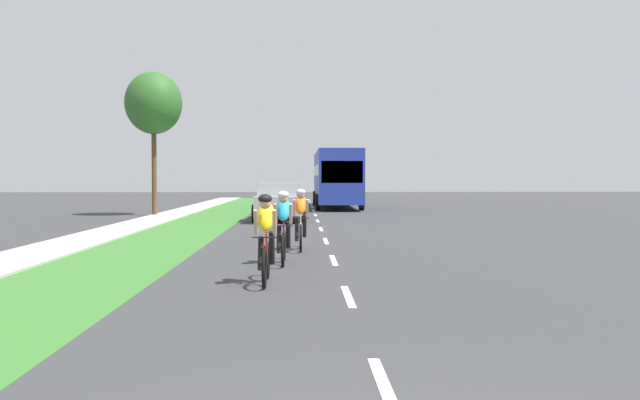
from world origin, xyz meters
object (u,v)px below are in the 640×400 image
(cyclist_lead, at_px, (266,238))
(cyclist_distant, at_px, (301,219))
(bus_blue, at_px, (336,176))
(cyclist_trailing, at_px, (283,226))
(pickup_silver, at_px, (280,201))
(street_tree_near, at_px, (154,104))

(cyclist_lead, height_order, cyclist_distant, same)
(cyclist_distant, xyz_separation_m, bus_blue, (2.25, 23.53, 1.17))
(cyclist_lead, xyz_separation_m, bus_blue, (2.86, 28.63, 1.17))
(cyclist_trailing, height_order, cyclist_distant, same)
(pickup_silver, bearing_deg, cyclist_lead, -89.00)
(cyclist_distant, xyz_separation_m, street_tree_near, (-7.21, 15.12, 4.68))
(cyclist_lead, xyz_separation_m, pickup_silver, (-0.29, 16.45, 0.02))
(cyclist_lead, xyz_separation_m, cyclist_trailing, (0.24, 2.53, 0.00))
(cyclist_lead, height_order, cyclist_trailing, same)
(cyclist_lead, distance_m, bus_blue, 28.79)
(pickup_silver, distance_m, street_tree_near, 8.71)
(cyclist_trailing, height_order, street_tree_near, street_tree_near)
(bus_blue, bearing_deg, cyclist_trailing, -95.73)
(cyclist_distant, bearing_deg, street_tree_near, 115.48)
(cyclist_distant, distance_m, pickup_silver, 11.39)
(cyclist_lead, relative_size, cyclist_trailing, 1.00)
(pickup_silver, bearing_deg, street_tree_near, 149.15)
(cyclist_trailing, xyz_separation_m, street_tree_near, (-6.84, 17.68, 4.68))
(cyclist_distant, height_order, street_tree_near, street_tree_near)
(cyclist_lead, distance_m, pickup_silver, 16.45)
(bus_blue, height_order, street_tree_near, street_tree_near)
(bus_blue, relative_size, street_tree_near, 1.64)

